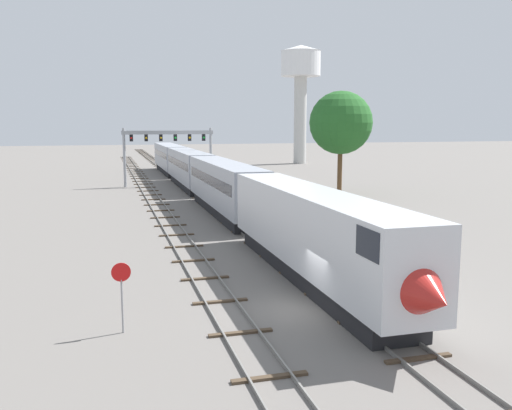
{
  "coord_description": "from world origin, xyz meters",
  "views": [
    {
      "loc": [
        -8.42,
        -22.11,
        8.28
      ],
      "look_at": [
        1.0,
        12.0,
        3.0
      ],
      "focal_mm": 38.29,
      "sensor_mm": 36.0,
      "label": 1
    }
  ],
  "objects": [
    {
      "name": "passenger_train",
      "position": [
        2.0,
        38.12,
        2.6
      ],
      "size": [
        3.04,
        88.9,
        4.8
      ],
      "color": "silver",
      "rests_on": "ground"
    },
    {
      "name": "signal_gantry",
      "position": [
        -0.25,
        51.46,
        5.72
      ],
      "size": [
        12.1,
        0.49,
        7.73
      ],
      "color": "#999BA0",
      "rests_on": "ground"
    },
    {
      "name": "water_tower",
      "position": [
        31.0,
        86.12,
        18.31
      ],
      "size": [
        8.23,
        8.23,
        24.18
      ],
      "color": "beige",
      "rests_on": "ground"
    },
    {
      "name": "trackside_tree_left",
      "position": [
        18.43,
        37.67,
        8.38
      ],
      "size": [
        7.42,
        7.42,
        12.11
      ],
      "color": "brown",
      "rests_on": "ground"
    },
    {
      "name": "track_near",
      "position": [
        -3.5,
        40.0,
        0.07
      ],
      "size": [
        2.6,
        160.0,
        0.16
      ],
      "color": "slate",
      "rests_on": "ground"
    },
    {
      "name": "ground_plane",
      "position": [
        0.0,
        0.0,
        0.0
      ],
      "size": [
        400.0,
        400.0,
        0.0
      ],
      "primitive_type": "plane",
      "color": "slate"
    },
    {
      "name": "stop_sign",
      "position": [
        -8.0,
        -0.62,
        1.87
      ],
      "size": [
        0.76,
        0.08,
        2.88
      ],
      "color": "gray",
      "rests_on": "ground"
    },
    {
      "name": "track_main",
      "position": [
        2.0,
        60.0,
        0.07
      ],
      "size": [
        2.6,
        200.0,
        0.16
      ],
      "color": "slate",
      "rests_on": "ground"
    }
  ]
}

